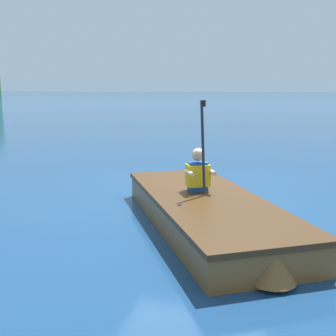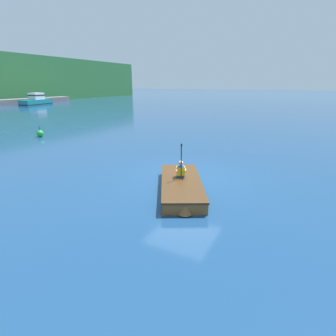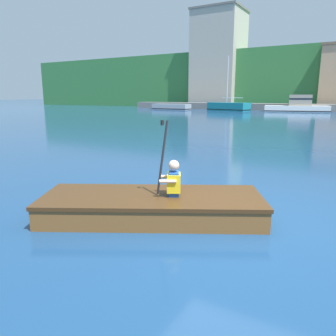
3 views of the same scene
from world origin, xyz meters
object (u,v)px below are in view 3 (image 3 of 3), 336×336
Objects in this scene: moored_boat_dock_east_end at (297,106)px; moored_boat_dock_center_near at (171,107)px; person_paddler at (173,180)px; moored_boat_dock_west_inner at (228,107)px; rowboat_foreground at (149,205)px.

moored_boat_dock_center_near is at bearing -171.61° from moored_boat_dock_east_end.
moored_boat_dock_east_end is 38.90m from person_paddler.
moored_boat_dock_west_inner reaches higher than rowboat_foreground.
moored_boat_dock_center_near is at bearing -175.99° from moored_boat_dock_west_inner.
person_paddler is at bearing -59.94° from moored_boat_dock_center_near.
person_paddler is (20.96, -36.21, 0.27)m from moored_boat_dock_center_near.
moored_boat_dock_center_near is 0.70× the size of moored_boat_dock_east_end.
moored_boat_dock_center_near is 16.59m from moored_boat_dock_east_end.
moored_boat_dock_west_inner is at bearing 4.01° from moored_boat_dock_center_near.
moored_boat_dock_west_inner is 38.93m from person_paddler.
moored_boat_dock_center_near is (-8.24, -0.58, -0.15)m from moored_boat_dock_west_inner.
moored_boat_dock_east_end is (16.41, 2.42, 0.33)m from moored_boat_dock_center_near.
moored_boat_dock_west_inner is at bearing -167.30° from moored_boat_dock_east_end.
moored_boat_dock_west_inner is at bearing 108.52° from rowboat_foreground.
person_paddler is at bearing -83.28° from moored_boat_dock_east_end.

